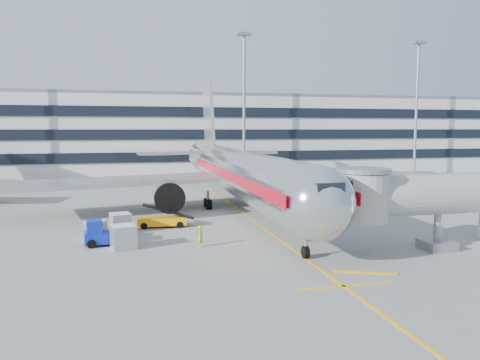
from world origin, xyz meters
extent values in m
plane|color=gray|center=(0.00, 0.00, 0.00)|extent=(180.00, 180.00, 0.00)
cube|color=#FAB80D|center=(0.00, 10.00, 0.01)|extent=(0.25, 70.00, 0.01)
cube|color=#FAB80D|center=(0.00, -14.00, 0.01)|extent=(6.00, 0.25, 0.01)
cylinder|color=silver|center=(0.00, 8.00, 4.20)|extent=(5.00, 36.00, 5.00)
sphere|color=silver|center=(0.00, -10.00, 4.20)|extent=(5.00, 5.00, 5.00)
cone|color=silver|center=(0.00, 31.00, 4.80)|extent=(5.00, 10.00, 5.00)
cube|color=black|center=(0.00, -11.50, 5.33)|extent=(1.80, 1.20, 0.90)
cube|color=#B7B7BC|center=(13.00, 13.50, 3.40)|extent=(24.95, 12.07, 0.50)
cube|color=#B7B7BC|center=(-13.00, 13.50, 3.40)|extent=(24.95, 12.07, 0.50)
cylinder|color=#99999E|center=(8.00, 10.00, 2.20)|extent=(3.00, 4.20, 3.00)
cylinder|color=#99999E|center=(-8.00, 10.00, 2.20)|extent=(3.00, 4.20, 3.00)
cylinder|color=black|center=(8.00, 8.00, 2.20)|extent=(3.10, 0.50, 3.10)
cylinder|color=black|center=(-8.00, 8.00, 2.20)|extent=(3.10, 0.50, 3.10)
cube|color=#B7B7BC|center=(0.00, 31.50, 9.20)|extent=(0.45, 9.39, 13.72)
cube|color=#B7B7BC|center=(5.50, 32.00, 5.40)|extent=(10.41, 4.94, 0.35)
cube|color=#B7B7BC|center=(-5.50, 32.00, 5.40)|extent=(10.41, 4.94, 0.35)
cylinder|color=gray|center=(0.00, -8.00, 0.90)|extent=(0.24, 0.24, 1.80)
cylinder|color=black|center=(0.00, -8.00, 0.45)|extent=(0.35, 0.90, 0.90)
cylinder|color=gray|center=(3.20, 14.00, 1.00)|extent=(0.30, 0.30, 2.00)
cylinder|color=gray|center=(-3.20, 14.00, 1.00)|extent=(0.30, 0.30, 2.00)
cube|color=#B50C20|center=(2.52, 8.00, 4.50)|extent=(0.06, 38.00, 0.90)
cube|color=#B50C20|center=(-2.52, 8.00, 4.50)|extent=(0.06, 38.00, 0.90)
cylinder|color=#A8A8A3|center=(10.50, -8.00, 4.20)|extent=(13.00, 3.00, 3.00)
cylinder|color=#A8A8A3|center=(4.20, -8.00, 4.20)|extent=(3.80, 3.80, 3.40)
cylinder|color=gray|center=(4.20, -8.00, 6.10)|extent=(4.00, 4.00, 0.30)
cube|color=black|center=(2.90, -8.00, 4.20)|extent=(1.40, 2.60, 2.60)
cylinder|color=gray|center=(10.50, -8.00, 1.60)|extent=(0.56, 0.56, 3.20)
cube|color=gray|center=(10.50, -8.00, 0.35)|extent=(2.20, 2.20, 0.70)
cylinder|color=black|center=(9.60, -8.00, 0.35)|extent=(0.35, 0.70, 0.70)
cylinder|color=black|center=(11.40, -8.00, 0.35)|extent=(0.35, 0.70, 0.70)
cube|color=silver|center=(0.00, 58.00, 7.50)|extent=(150.00, 24.00, 15.00)
cube|color=black|center=(0.00, 45.90, 4.00)|extent=(150.00, 0.30, 1.80)
cube|color=black|center=(0.00, 45.90, 8.00)|extent=(150.00, 0.30, 1.80)
cube|color=black|center=(0.00, 45.90, 12.00)|extent=(150.00, 0.30, 1.80)
cube|color=gray|center=(0.00, 58.00, 15.30)|extent=(150.00, 24.00, 0.60)
cylinder|color=gray|center=(8.00, 42.00, 12.50)|extent=(0.50, 0.50, 25.00)
cube|color=gray|center=(8.00, 42.00, 25.20)|extent=(2.40, 1.20, 0.50)
cylinder|color=gray|center=(42.00, 42.00, 12.50)|extent=(0.50, 0.50, 25.00)
cube|color=gray|center=(42.00, 42.00, 25.20)|extent=(2.40, 1.20, 0.50)
cube|color=#F5A20A|center=(-9.02, 4.97, 0.55)|extent=(4.51, 1.84, 0.70)
cube|color=black|center=(-9.02, 4.97, 1.46)|extent=(4.71, 1.35, 1.54)
cylinder|color=black|center=(-10.59, 5.75, 0.30)|extent=(0.62, 0.31, 0.60)
cylinder|color=black|center=(-10.67, 4.35, 0.30)|extent=(0.62, 0.31, 0.60)
cylinder|color=black|center=(-7.37, 5.58, 0.30)|extent=(0.62, 0.31, 0.60)
cylinder|color=black|center=(-7.45, 4.18, 0.30)|extent=(0.62, 0.31, 0.60)
cube|color=#0E21A1|center=(-14.00, -0.81, 0.63)|extent=(2.87, 1.88, 0.87)
cube|color=#0E21A1|center=(-14.57, -0.89, 1.49)|extent=(1.33, 1.58, 1.06)
cube|color=black|center=(-14.57, -0.89, 1.83)|extent=(1.21, 1.38, 0.10)
cylinder|color=black|center=(-14.95, -0.21, 0.34)|extent=(0.71, 0.37, 0.67)
cylinder|color=black|center=(-14.76, -1.64, 0.34)|extent=(0.71, 0.37, 0.67)
cylinder|color=black|center=(-13.23, 0.01, 0.34)|extent=(0.71, 0.37, 0.67)
cylinder|color=black|center=(-13.04, -1.42, 0.34)|extent=(0.71, 0.37, 0.67)
cube|color=#AEB0B5|center=(-12.39, -2.29, 0.88)|extent=(2.05, 2.05, 1.76)
cube|color=white|center=(-12.39, -2.29, 1.78)|extent=(2.05, 2.05, 0.07)
cube|color=#AEB0B5|center=(-12.68, 3.32, 0.84)|extent=(1.96, 1.96, 1.68)
cube|color=white|center=(-12.68, 3.32, 1.70)|extent=(1.96, 1.96, 0.06)
cube|color=#AEB0B5|center=(-14.62, 0.83, 0.79)|extent=(1.84, 1.84, 1.59)
cube|color=white|center=(-14.62, 0.83, 1.61)|extent=(1.84, 1.84, 0.06)
imported|color=#81EA18|center=(-6.65, -3.16, 0.84)|extent=(0.65, 0.73, 1.67)
camera|label=1|loc=(-11.89, -37.95, 9.03)|focal=35.00mm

